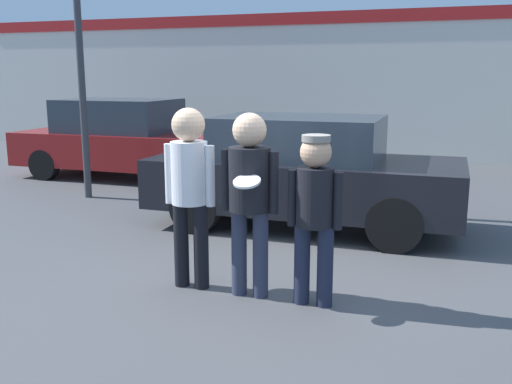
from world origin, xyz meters
TOP-DOWN VIEW (x-y plane):
  - ground_plane at (0.00, 0.00)m, footprint 56.00×56.00m
  - storefront_building at (0.00, 9.37)m, footprint 24.00×0.22m
  - person_left at (-0.66, -0.33)m, footprint 0.53×0.36m
  - person_middle_with_frisbee at (-0.02, -0.36)m, footprint 0.57×0.60m
  - person_right at (0.61, -0.38)m, footprint 0.51×0.34m
  - parked_car_near at (-0.18, 2.34)m, footprint 4.28×1.83m
  - parked_car_far at (-4.78, 5.06)m, footprint 4.38×1.95m

SIDE VIEW (x-z plane):
  - ground_plane at x=0.00m, z-range 0.00..0.00m
  - parked_car_near at x=-0.18m, z-range 0.00..1.57m
  - parked_car_far at x=-4.78m, z-range -0.02..1.61m
  - person_right at x=0.61m, z-range 0.15..1.75m
  - person_middle_with_frisbee at x=-0.02m, z-range 0.19..1.98m
  - person_left at x=-0.66m, z-range 0.19..2.01m
  - storefront_building at x=0.00m, z-range 0.03..3.71m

